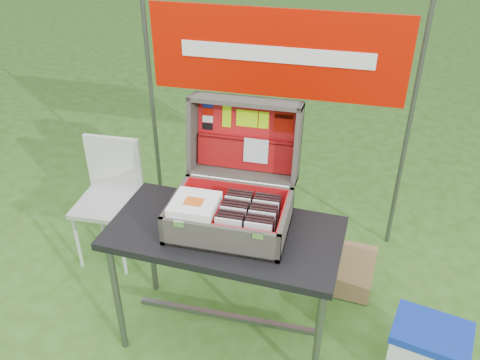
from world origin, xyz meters
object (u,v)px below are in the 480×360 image
(table, at_px, (226,284))
(suitcase, at_px, (232,175))
(cardboard_box, at_px, (343,270))
(cooler, at_px, (427,352))
(chair, at_px, (107,205))

(table, relative_size, suitcase, 2.01)
(suitcase, bearing_deg, cardboard_box, 32.90)
(suitcase, relative_size, cardboard_box, 1.53)
(cooler, bearing_deg, chair, 178.51)
(cooler, relative_size, cardboard_box, 0.99)
(cardboard_box, bearing_deg, cooler, -41.55)
(chair, bearing_deg, cooler, -16.22)
(table, height_order, cooler, table)
(cooler, xyz_separation_m, chair, (-2.00, 0.51, 0.24))
(table, distance_m, chair, 1.04)
(suitcase, height_order, cooler, suitcase)
(table, height_order, suitcase, suitcase)
(suitcase, distance_m, chair, 1.18)
(table, bearing_deg, chair, 156.12)
(chair, relative_size, cardboard_box, 2.15)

